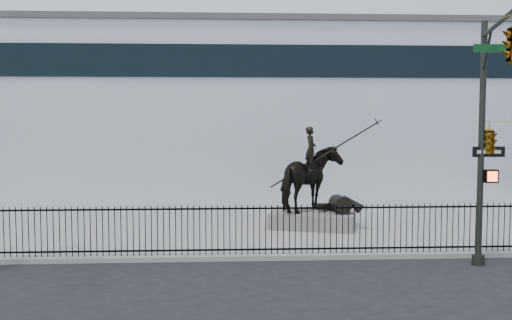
{
  "coord_description": "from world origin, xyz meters",
  "views": [
    {
      "loc": [
        -0.4,
        -16.53,
        4.34
      ],
      "look_at": [
        0.85,
        6.0,
        2.65
      ],
      "focal_mm": 42.0,
      "sensor_mm": 36.0,
      "label": 1
    }
  ],
  "objects": [
    {
      "name": "plaza",
      "position": [
        0.0,
        7.0,
        0.07
      ],
      "size": [
        30.0,
        12.0,
        0.15
      ],
      "primitive_type": "cube",
      "color": "gray",
      "rests_on": "ground"
    },
    {
      "name": "statue_plinth",
      "position": [
        2.97,
        5.58,
        0.44
      ],
      "size": [
        3.55,
        2.88,
        0.58
      ],
      "primitive_type": "cube",
      "rotation": [
        0.0,
        0.0,
        -0.28
      ],
      "color": "#625F5A",
      "rests_on": "plaza"
    },
    {
      "name": "equestrian_statue",
      "position": [
        3.03,
        5.57,
        1.94
      ],
      "size": [
        3.83,
        2.92,
        3.36
      ],
      "rotation": [
        0.0,
        0.0,
        -0.28
      ],
      "color": "black",
      "rests_on": "statue_plinth"
    },
    {
      "name": "building",
      "position": [
        0.0,
        20.0,
        4.5
      ],
      "size": [
        44.0,
        14.0,
        9.0
      ],
      "primitive_type": "cube",
      "color": "silver",
      "rests_on": "ground"
    },
    {
      "name": "traffic_signal_right",
      "position": [
        6.47,
        -2.0,
        4.85
      ],
      "size": [
        2.17,
        6.86,
        7.0
      ],
      "color": "black",
      "rests_on": "ground"
    },
    {
      "name": "picket_fence",
      "position": [
        0.0,
        1.25,
        0.9
      ],
      "size": [
        22.1,
        0.1,
        1.5
      ],
      "color": "black",
      "rests_on": "plaza"
    },
    {
      "name": "ground",
      "position": [
        0.0,
        0.0,
        0.0
      ],
      "size": [
        120.0,
        120.0,
        0.0
      ],
      "primitive_type": "plane",
      "color": "black",
      "rests_on": "ground"
    }
  ]
}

